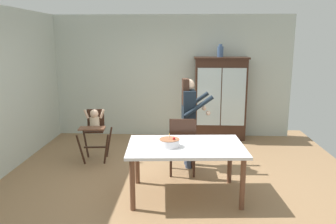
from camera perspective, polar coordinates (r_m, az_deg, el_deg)
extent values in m
plane|color=#93704C|center=(5.39, -0.56, -11.52)|extent=(6.24, 6.24, 0.00)
cube|color=beige|center=(7.60, 0.55, 6.03)|extent=(5.32, 0.06, 2.70)
cube|color=#382116|center=(7.45, 8.80, 2.11)|extent=(1.10, 0.42, 1.76)
cube|color=#382116|center=(7.35, 9.03, 9.04)|extent=(1.16, 0.48, 0.04)
cube|color=silver|center=(7.20, 6.95, 2.53)|extent=(0.50, 0.01, 1.23)
cube|color=silver|center=(7.26, 11.03, 2.47)|extent=(0.50, 0.01, 1.23)
cube|color=#382116|center=(7.43, 8.82, 2.78)|extent=(1.02, 0.36, 0.02)
cylinder|color=#3D567F|center=(7.34, 8.86, 10.06)|extent=(0.13, 0.13, 0.22)
cylinder|color=#3D567F|center=(7.33, 8.89, 11.11)|extent=(0.07, 0.07, 0.05)
cylinder|color=#382116|center=(6.11, -14.55, -6.21)|extent=(0.13, 0.15, 0.56)
cylinder|color=#382116|center=(6.03, -10.43, -6.24)|extent=(0.15, 0.13, 0.56)
cylinder|color=#382116|center=(6.52, -13.78, -5.00)|extent=(0.15, 0.13, 0.56)
cylinder|color=#382116|center=(6.45, -9.93, -5.01)|extent=(0.13, 0.15, 0.56)
cube|color=#382116|center=(6.28, -12.16, -5.84)|extent=(0.42, 0.08, 0.02)
cube|color=#382116|center=(6.19, -12.30, -3.02)|extent=(0.37, 0.37, 0.02)
cube|color=#382116|center=(6.29, -12.14, -1.04)|extent=(0.31, 0.06, 0.34)
cube|color=brown|center=(5.91, -12.76, -2.70)|extent=(0.46, 0.28, 0.02)
cylinder|color=beige|center=(6.18, -12.32, -1.87)|extent=(0.17, 0.17, 0.22)
sphere|color=beige|center=(6.14, -12.39, -0.26)|extent=(0.15, 0.15, 0.15)
cylinder|color=beige|center=(6.16, -13.67, -0.35)|extent=(0.10, 0.05, 0.17)
cylinder|color=beige|center=(6.12, -11.10, -0.32)|extent=(0.10, 0.05, 0.17)
cylinder|color=#3D4C6B|center=(5.76, 3.53, -5.59)|extent=(0.11, 0.11, 0.82)
cylinder|color=#3D4C6B|center=(5.92, 3.31, -5.09)|extent=(0.11, 0.11, 0.82)
cube|color=#19232D|center=(5.67, 3.50, 1.13)|extent=(0.24, 0.38, 0.52)
cube|color=white|center=(5.69, 4.54, 1.14)|extent=(0.01, 0.06, 0.49)
sphere|color=beige|center=(5.62, 3.55, 4.64)|extent=(0.19, 0.19, 0.19)
cube|color=#382319|center=(5.63, 2.98, 3.42)|extent=(0.12, 0.21, 0.44)
cylinder|color=#19232D|center=(5.49, 5.22, 0.92)|extent=(0.50, 0.13, 0.37)
sphere|color=beige|center=(5.55, 6.83, -0.17)|extent=(0.08, 0.08, 0.08)
cylinder|color=#19232D|center=(5.88, 4.60, 1.69)|extent=(0.50, 0.13, 0.37)
sphere|color=beige|center=(5.93, 6.11, 0.66)|extent=(0.08, 0.08, 0.08)
cube|color=silver|center=(4.67, 3.03, -5.87)|extent=(1.66, 1.12, 0.04)
cylinder|color=brown|center=(4.42, -6.04, -12.15)|extent=(0.07, 0.07, 0.70)
cylinder|color=brown|center=(4.52, 12.52, -11.82)|extent=(0.07, 0.07, 0.70)
cylinder|color=brown|center=(5.19, -5.23, -8.34)|extent=(0.07, 0.07, 0.70)
cylinder|color=brown|center=(5.28, 10.43, -8.15)|extent=(0.07, 0.07, 0.70)
cylinder|color=white|center=(4.59, 0.24, -5.27)|extent=(0.28, 0.28, 0.10)
cylinder|color=#935B3D|center=(4.57, 0.24, -4.62)|extent=(0.27, 0.27, 0.01)
cylinder|color=#F2E5CC|center=(4.56, 0.24, -4.22)|extent=(0.01, 0.01, 0.06)
cone|color=yellow|center=(4.55, 0.24, -3.71)|extent=(0.02, 0.02, 0.02)
sphere|color=red|center=(4.53, 1.02, -4.50)|extent=(0.04, 0.04, 0.04)
cylinder|color=#382116|center=(5.80, 4.18, -7.41)|extent=(0.04, 0.04, 0.45)
cylinder|color=#382116|center=(5.79, 0.49, -7.42)|extent=(0.04, 0.04, 0.45)
cylinder|color=#382116|center=(5.45, 4.42, -8.72)|extent=(0.04, 0.04, 0.45)
cylinder|color=#382116|center=(5.44, 0.48, -8.73)|extent=(0.04, 0.04, 0.45)
cube|color=brown|center=(5.54, 2.41, -5.72)|extent=(0.46, 0.46, 0.03)
cube|color=#382116|center=(5.27, 2.50, -3.75)|extent=(0.42, 0.05, 0.48)
cylinder|color=#382116|center=(5.28, 4.57, -3.75)|extent=(0.03, 0.03, 0.48)
cylinder|color=#382116|center=(5.27, 0.43, -3.75)|extent=(0.03, 0.03, 0.48)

